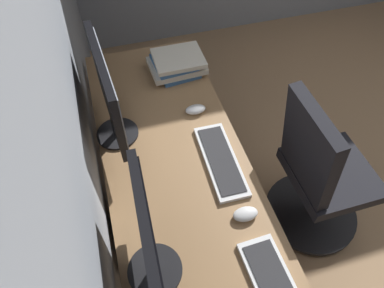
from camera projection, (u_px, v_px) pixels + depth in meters
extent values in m
cube|color=#8C939E|center=(46.00, 93.00, 1.04)|extent=(4.74, 0.10, 2.60)
cube|color=#936D47|center=(181.00, 180.00, 1.54)|extent=(1.96, 0.64, 0.03)
cylinder|color=silver|center=(184.00, 93.00, 2.43)|extent=(0.05, 0.05, 0.70)
cylinder|color=silver|center=(108.00, 108.00, 2.33)|extent=(0.05, 0.05, 0.70)
cube|color=#936D47|center=(183.00, 239.00, 1.76)|extent=(0.40, 0.50, 0.69)
cube|color=silver|center=(230.00, 226.00, 1.80)|extent=(0.37, 0.01, 0.61)
cylinder|color=black|center=(118.00, 133.00, 1.68)|extent=(0.20, 0.20, 0.01)
cylinder|color=black|center=(116.00, 126.00, 1.64)|extent=(0.04, 0.04, 0.10)
cube|color=black|center=(107.00, 90.00, 1.47)|extent=(0.52, 0.07, 0.34)
cube|color=#B2BCCC|center=(111.00, 89.00, 1.47)|extent=(0.48, 0.04, 0.30)
cylinder|color=black|center=(155.00, 270.00, 1.27)|extent=(0.20, 0.20, 0.01)
cylinder|color=black|center=(154.00, 265.00, 1.23)|extent=(0.04, 0.04, 0.10)
cube|color=black|center=(148.00, 240.00, 1.07)|extent=(0.48, 0.05, 0.31)
cube|color=black|center=(153.00, 238.00, 1.07)|extent=(0.44, 0.03, 0.27)
cube|color=silver|center=(220.00, 160.00, 1.58)|extent=(0.42, 0.15, 0.02)
cube|color=#2D2D30|center=(221.00, 158.00, 1.57)|extent=(0.38, 0.12, 0.00)
ellipsoid|color=silver|center=(245.00, 214.00, 1.40)|extent=(0.06, 0.10, 0.03)
ellipsoid|color=silver|center=(196.00, 109.00, 1.77)|extent=(0.06, 0.10, 0.03)
cube|color=#38669E|center=(176.00, 69.00, 1.98)|extent=(0.26, 0.24, 0.03)
cube|color=beige|center=(177.00, 66.00, 1.95)|extent=(0.24, 0.31, 0.03)
cube|color=#38669E|center=(174.00, 62.00, 1.93)|extent=(0.23, 0.24, 0.02)
cube|color=beige|center=(178.00, 58.00, 1.91)|extent=(0.23, 0.27, 0.02)
cube|color=black|center=(331.00, 174.00, 1.87)|extent=(0.44, 0.42, 0.07)
cube|color=black|center=(309.00, 150.00, 1.61)|extent=(0.40, 0.13, 0.50)
cylinder|color=black|center=(319.00, 195.00, 2.04)|extent=(0.05, 0.05, 0.37)
cylinder|color=black|center=(310.00, 212.00, 2.19)|extent=(0.56, 0.56, 0.03)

